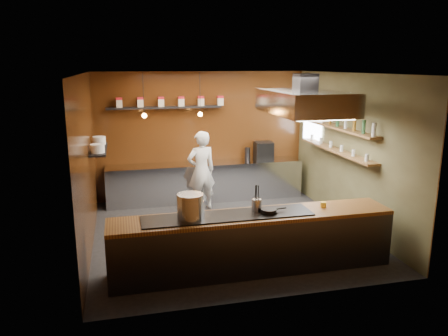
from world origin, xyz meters
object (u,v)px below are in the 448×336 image
object	(u,v)px
extractor_hood	(305,102)
chef	(201,171)
stockpot_small	(195,209)
stockpot_large	(190,207)
espresso_machine	(264,151)

from	to	relation	value
extractor_hood	chef	bearing A→B (deg)	128.65
stockpot_small	chef	world-z (taller)	chef
extractor_hood	chef	world-z (taller)	extractor_hood
stockpot_small	chef	distance (m)	3.20
stockpot_large	espresso_machine	distance (m)	4.57
extractor_hood	chef	distance (m)	2.94
chef	extractor_hood	bearing A→B (deg)	117.21
espresso_machine	chef	size ratio (longest dim) A/B	0.24
extractor_hood	stockpot_small	distance (m)	2.90
extractor_hood	stockpot_small	world-z (taller)	extractor_hood
extractor_hood	stockpot_small	size ratio (longest dim) A/B	7.02
extractor_hood	espresso_machine	xyz separation A→B (m)	(0.15, 2.64, -1.39)
stockpot_small	chef	xyz separation A→B (m)	(0.68, 3.12, -0.19)
stockpot_large	chef	distance (m)	3.24
extractor_hood	stockpot_large	distance (m)	2.93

